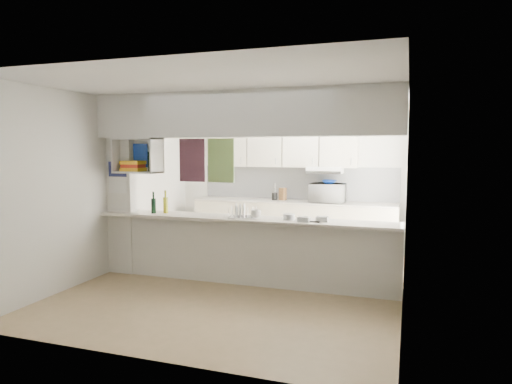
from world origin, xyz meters
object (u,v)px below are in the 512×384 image
at_px(microwave, 328,193).
at_px(bowl, 329,182).
at_px(wine_bottles, 160,205).
at_px(dish_rack, 243,212).

relative_size(microwave, bowl, 2.29).
relative_size(bowl, wine_bottles, 0.79).
bearing_deg(wine_bottles, dish_rack, -0.56).
bearing_deg(wine_bottles, bowl, 44.79).
xyz_separation_m(dish_rack, wine_bottles, (-1.28, 0.01, 0.04)).
xyz_separation_m(microwave, dish_rack, (-0.79, -2.11, -0.09)).
height_order(bowl, dish_rack, bowl).
relative_size(dish_rack, wine_bottles, 1.28).
bearing_deg(microwave, bowl, 154.43).
height_order(microwave, bowl, bowl).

